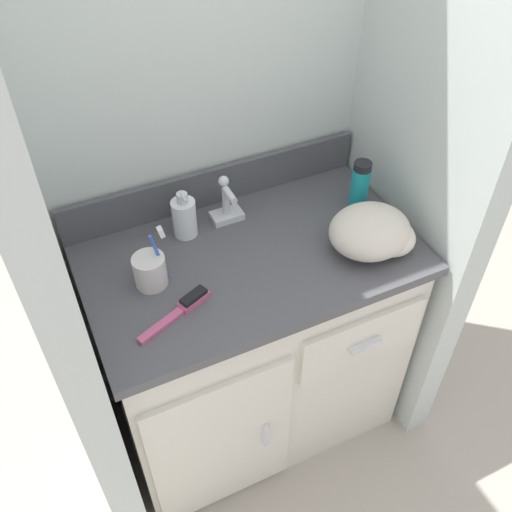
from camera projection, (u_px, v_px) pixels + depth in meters
ground_plane at (253, 412)px, 2.07m from camera, size 6.00×6.00×0.00m
wall_back at (201, 97)px, 1.51m from camera, size 1.08×0.08×2.20m
wall_left at (28, 218)px, 1.15m from camera, size 0.08×0.60×2.20m
wall_right at (427, 111)px, 1.46m from camera, size 0.08×0.60×2.20m
vanity at (252, 343)px, 1.78m from camera, size 0.90×0.54×0.79m
backsplash at (215, 186)px, 1.64m from camera, size 0.90×0.02×0.12m
sink_faucet at (227, 205)px, 1.59m from camera, size 0.09×0.09×0.14m
toothbrush_cup at (150, 270)px, 1.42m from camera, size 0.09×0.08×0.17m
soap_dispenser at (184, 217)px, 1.54m from camera, size 0.07×0.07×0.14m
shaving_cream_can at (360, 186)px, 1.61m from camera, size 0.05×0.05×0.16m
hairbrush at (184, 307)px, 1.37m from camera, size 0.21×0.11×0.03m
hand_towel at (374, 232)px, 1.50m from camera, size 0.23×0.20×0.12m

